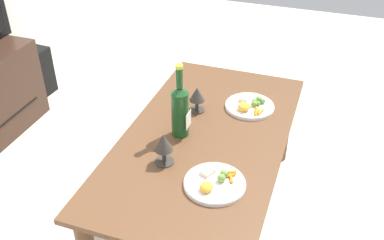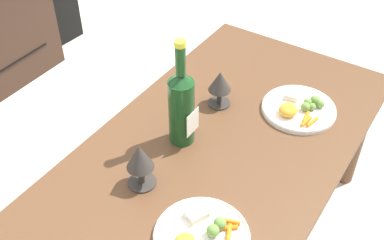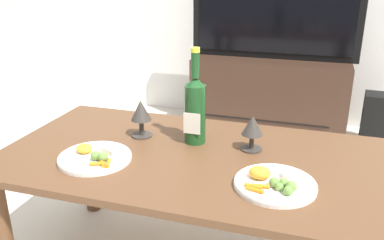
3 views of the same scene
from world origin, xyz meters
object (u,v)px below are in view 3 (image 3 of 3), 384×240
at_px(tv_screen, 275,19).
at_px(goblet_left, 141,113).
at_px(wine_bottle, 195,107).
at_px(dinner_plate_right, 275,183).
at_px(goblet_right, 252,127).
at_px(dining_table, 192,177).
at_px(floor_speaker, 376,120).
at_px(dinner_plate_left, 95,157).
at_px(tv_stand, 269,96).

xyz_separation_m(tv_screen, goblet_left, (-0.31, -1.45, -0.19)).
bearing_deg(wine_bottle, dinner_plate_right, -37.60).
bearing_deg(tv_screen, goblet_right, -85.81).
bearing_deg(dining_table, wine_bottle, 101.64).
bearing_deg(goblet_right, goblet_left, -180.00).
bearing_deg(floor_speaker, tv_screen, -178.27).
xyz_separation_m(dining_table, tv_screen, (0.08, 1.55, 0.37)).
relative_size(floor_speaker, goblet_left, 2.44).
distance_m(wine_bottle, dinner_plate_left, 0.39).
distance_m(tv_screen, dinner_plate_left, 1.75).
relative_size(tv_stand, goblet_right, 8.04).
height_order(dining_table, dinner_plate_left, dinner_plate_left).
bearing_deg(dining_table, tv_stand, 87.01).
distance_m(floor_speaker, wine_bottle, 1.69).
height_order(dining_table, tv_screen, tv_screen).
relative_size(dining_table, goblet_left, 9.25).
height_order(tv_stand, goblet_right, goblet_right).
distance_m(dining_table, goblet_right, 0.27).
bearing_deg(dinner_plate_left, dinner_plate_right, -0.07).
relative_size(tv_screen, wine_bottle, 3.16).
bearing_deg(floor_speaker, goblet_right, -108.97).
relative_size(tv_screen, dinner_plate_left, 4.52).
bearing_deg(goblet_left, tv_screen, 77.80).
relative_size(dining_table, tv_screen, 1.20).
bearing_deg(goblet_right, tv_screen, 94.19).
height_order(tv_stand, floor_speaker, tv_stand).
xyz_separation_m(goblet_left, dinner_plate_right, (0.53, -0.24, -0.08)).
distance_m(wine_bottle, goblet_right, 0.22).
bearing_deg(dinner_plate_left, goblet_left, 74.91).
relative_size(floor_speaker, goblet_right, 2.72).
height_order(dining_table, goblet_left, goblet_left).
relative_size(goblet_right, dinner_plate_left, 0.53).
relative_size(tv_stand, dinner_plate_right, 4.25).
relative_size(dining_table, floor_speaker, 3.79).
distance_m(goblet_right, dinner_plate_left, 0.54).
bearing_deg(wine_bottle, dinner_plate_left, -138.23).
bearing_deg(tv_screen, dinner_plate_right, -82.74).
bearing_deg(dinner_plate_left, tv_stand, 77.40).
relative_size(floor_speaker, wine_bottle, 1.00).
bearing_deg(tv_stand, floor_speaker, -2.18).
distance_m(floor_speaker, dinner_plate_left, 2.01).
relative_size(goblet_left, dinner_plate_right, 0.59).
distance_m(tv_stand, dinner_plate_right, 1.72).
xyz_separation_m(wine_bottle, goblet_left, (-0.21, -0.01, -0.04)).
distance_m(floor_speaker, goblet_right, 1.60).
xyz_separation_m(wine_bottle, goblet_right, (0.21, -0.01, -0.05)).
bearing_deg(dining_table, dinner_plate_left, -155.52).
xyz_separation_m(floor_speaker, goblet_right, (-0.60, -1.42, 0.42)).
bearing_deg(goblet_left, wine_bottle, 2.04).
bearing_deg(floor_speaker, goblet_left, -121.76).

